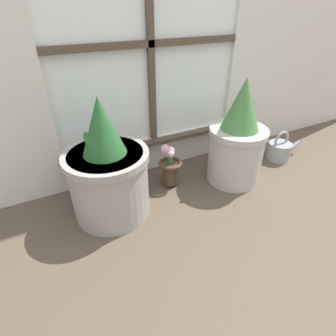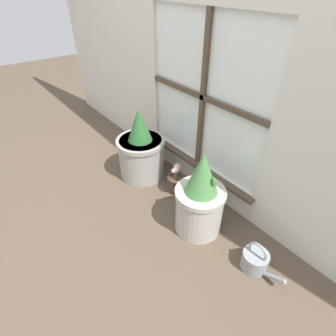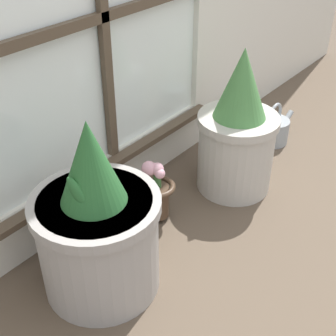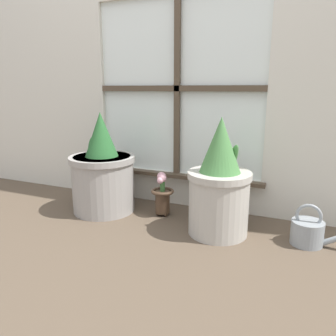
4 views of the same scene
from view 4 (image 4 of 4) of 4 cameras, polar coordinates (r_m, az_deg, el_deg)
ground_plane at (r=1.80m, az=-5.00°, el=-11.48°), size 10.00×10.00×0.00m
potted_plant_left at (r=2.09m, az=-11.29°, el=-0.96°), size 0.41×0.41×0.62m
potted_plant_right at (r=1.74m, az=8.92°, el=-3.12°), size 0.33×0.33×0.63m
flower_vase at (r=2.00m, az=-0.99°, el=-4.66°), size 0.14×0.14×0.27m
watering_can at (r=1.80m, az=23.21°, el=-10.15°), size 0.28×0.16×0.21m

